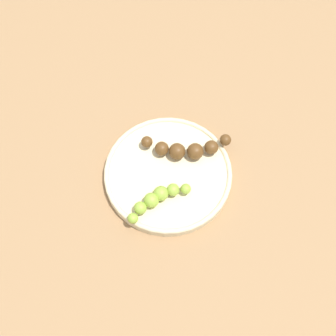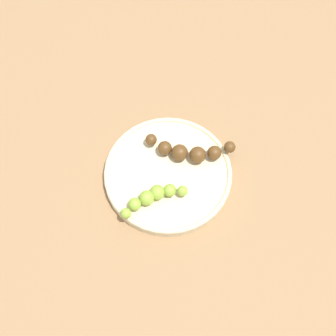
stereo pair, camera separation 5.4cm
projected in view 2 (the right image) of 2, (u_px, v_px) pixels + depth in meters
The scene contains 4 objects.
ground_plane at pixel (168, 176), 0.93m from camera, with size 2.40×2.40×0.00m, color #936D47.
fruit_bowl at pixel (168, 174), 0.92m from camera, with size 0.26×0.26×0.02m.
banana_overripe at pixel (189, 151), 0.91m from camera, with size 0.16×0.10×0.03m.
banana_green at pixel (152, 197), 0.87m from camera, with size 0.08×0.12×0.03m.
Camera 2 is at (-0.22, 0.33, 0.84)m, focal length 48.78 mm.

